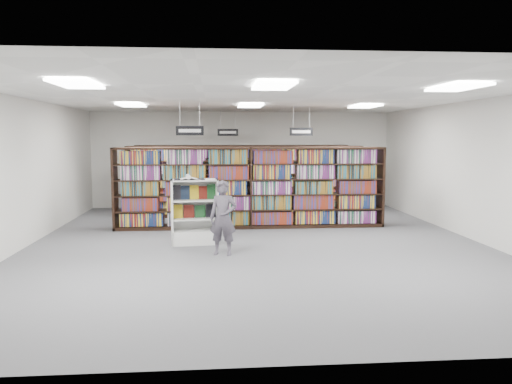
{
  "coord_description": "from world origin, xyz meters",
  "views": [
    {
      "loc": [
        -0.93,
        -10.89,
        2.36
      ],
      "look_at": [
        0.02,
        0.5,
        1.1
      ],
      "focal_mm": 35.0,
      "sensor_mm": 36.0,
      "label": 1
    }
  ],
  "objects": [
    {
      "name": "wall_left",
      "position": [
        -5.0,
        0.0,
        1.6
      ],
      "size": [
        0.1,
        12.0,
        3.2
      ],
      "primitive_type": "cube",
      "color": "silver",
      "rests_on": "ground"
    },
    {
      "name": "troffer_front_left",
      "position": [
        -3.0,
        -3.0,
        3.16
      ],
      "size": [
        0.6,
        1.2,
        0.04
      ],
      "primitive_type": "cube",
      "color": "white",
      "rests_on": "ceiling"
    },
    {
      "name": "wall_back",
      "position": [
        0.0,
        6.0,
        1.6
      ],
      "size": [
        10.0,
        0.1,
        3.2
      ],
      "primitive_type": "cube",
      "color": "silver",
      "rests_on": "ground"
    },
    {
      "name": "wall_front",
      "position": [
        0.0,
        -6.0,
        1.6
      ],
      "size": [
        10.0,
        0.1,
        3.2
      ],
      "primitive_type": "cube",
      "color": "silver",
      "rests_on": "ground"
    },
    {
      "name": "aisle_sign_left",
      "position": [
        -1.5,
        1.0,
        2.53
      ],
      "size": [
        0.65,
        0.02,
        0.8
      ],
      "color": "#B2B2B7",
      "rests_on": "ceiling"
    },
    {
      "name": "bookshelf_row_far",
      "position": [
        0.0,
        5.7,
        1.05
      ],
      "size": [
        7.0,
        0.6,
        2.1
      ],
      "color": "black",
      "rests_on": "floor"
    },
    {
      "name": "troffer_back_left",
      "position": [
        -3.0,
        2.0,
        3.16
      ],
      "size": [
        0.6,
        1.2,
        0.04
      ],
      "primitive_type": "cube",
      "color": "white",
      "rests_on": "ceiling"
    },
    {
      "name": "troffer_back_center",
      "position": [
        0.0,
        2.0,
        3.16
      ],
      "size": [
        0.6,
        1.2,
        0.04
      ],
      "primitive_type": "cube",
      "color": "white",
      "rests_on": "ceiling"
    },
    {
      "name": "aisle_sign_right",
      "position": [
        1.5,
        3.0,
        2.53
      ],
      "size": [
        0.65,
        0.02,
        0.8
      ],
      "color": "#B2B2B7",
      "rests_on": "ceiling"
    },
    {
      "name": "open_book",
      "position": [
        -1.49,
        0.03,
        1.47
      ],
      "size": [
        0.7,
        0.46,
        0.13
      ],
      "rotation": [
        0.0,
        0.0,
        0.11
      ],
      "color": "black",
      "rests_on": "endcap_display"
    },
    {
      "name": "shopper",
      "position": [
        -0.77,
        -1.0,
        0.75
      ],
      "size": [
        0.62,
        0.48,
        1.5
      ],
      "primitive_type": "imported",
      "rotation": [
        0.0,
        0.0,
        -0.24
      ],
      "color": "#524C57",
      "rests_on": "floor"
    },
    {
      "name": "troffer_back_right",
      "position": [
        3.0,
        2.0,
        3.16
      ],
      "size": [
        0.6,
        1.2,
        0.04
      ],
      "primitive_type": "cube",
      "color": "white",
      "rests_on": "ceiling"
    },
    {
      "name": "bookshelf_row_near",
      "position": [
        0.0,
        2.0,
        1.05
      ],
      "size": [
        7.0,
        0.6,
        2.1
      ],
      "color": "black",
      "rests_on": "floor"
    },
    {
      "name": "wall_right",
      "position": [
        5.0,
        0.0,
        1.6
      ],
      "size": [
        0.1,
        12.0,
        3.2
      ],
      "primitive_type": "cube",
      "color": "silver",
      "rests_on": "ground"
    },
    {
      "name": "bookshelf_row_mid",
      "position": [
        0.0,
        4.0,
        1.05
      ],
      "size": [
        7.0,
        0.6,
        2.1
      ],
      "color": "black",
      "rests_on": "floor"
    },
    {
      "name": "floor",
      "position": [
        0.0,
        0.0,
        0.0
      ],
      "size": [
        12.0,
        12.0,
        0.0
      ],
      "primitive_type": "plane",
      "color": "#56565B",
      "rests_on": "ground"
    },
    {
      "name": "troffer_front_right",
      "position": [
        3.0,
        -3.0,
        3.16
      ],
      "size": [
        0.6,
        1.2,
        0.04
      ],
      "primitive_type": "cube",
      "color": "white",
      "rests_on": "ceiling"
    },
    {
      "name": "endcap_display",
      "position": [
        -1.38,
        0.13,
        0.48
      ],
      "size": [
        1.08,
        0.62,
        1.44
      ],
      "rotation": [
        0.0,
        0.0,
        0.11
      ],
      "color": "silver",
      "rests_on": "floor"
    },
    {
      "name": "ceiling",
      "position": [
        0.0,
        0.0,
        3.2
      ],
      "size": [
        10.0,
        12.0,
        0.1
      ],
      "primitive_type": "cube",
      "color": "silver",
      "rests_on": "wall_back"
    },
    {
      "name": "troffer_front_center",
      "position": [
        0.0,
        -3.0,
        3.16
      ],
      "size": [
        0.6,
        1.2,
        0.04
      ],
      "primitive_type": "cube",
      "color": "white",
      "rests_on": "ceiling"
    },
    {
      "name": "aisle_sign_center",
      "position": [
        -0.5,
        5.0,
        2.53
      ],
      "size": [
        0.65,
        0.02,
        0.8
      ],
      "color": "#B2B2B7",
      "rests_on": "ceiling"
    }
  ]
}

